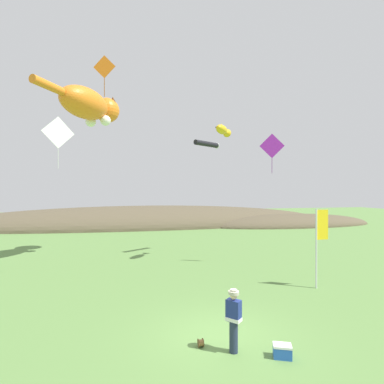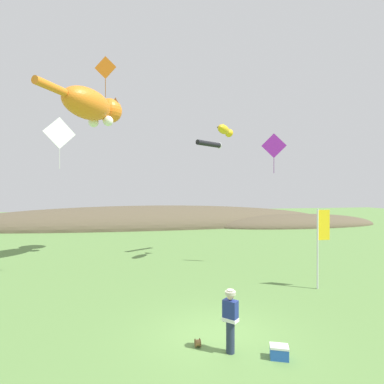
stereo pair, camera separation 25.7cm
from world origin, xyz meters
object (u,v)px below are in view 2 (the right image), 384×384
at_px(picnic_cooler, 279,352).
at_px(kite_tube_streamer, 209,144).
at_px(festival_banner_pole, 321,237).
at_px(kite_diamond_orange, 105,68).
at_px(kite_diamond_violet, 274,146).
at_px(kite_fish_windsock, 225,130).
at_px(kite_spool, 198,343).
at_px(festival_attendant, 230,319).
at_px(kite_giant_cat, 93,106).
at_px(kite_diamond_white, 60,133).

xyz_separation_m(picnic_cooler, kite_tube_streamer, (1.55, 13.01, 7.66)).
distance_m(festival_banner_pole, kite_diamond_orange, 13.09).
height_order(kite_diamond_orange, kite_diamond_violet, kite_diamond_orange).
relative_size(picnic_cooler, kite_fish_windsock, 0.29).
height_order(kite_spool, kite_diamond_violet, kite_diamond_violet).
relative_size(festival_attendant, kite_giant_cat, 0.26).
distance_m(kite_diamond_orange, kite_diamond_white, 3.98).
bearing_deg(kite_diamond_orange, kite_diamond_white, -161.27).
height_order(picnic_cooler, festival_banner_pole, festival_banner_pole).
height_order(festival_banner_pole, kite_diamond_violet, kite_diamond_violet).
bearing_deg(kite_spool, festival_attendant, -30.47).
relative_size(kite_spool, kite_diamond_violet, 0.10).
xyz_separation_m(kite_tube_streamer, kite_diamond_orange, (-6.66, -5.20, 2.72)).
bearing_deg(kite_diamond_violet, kite_tube_streamer, 125.46).
distance_m(kite_fish_windsock, kite_diamond_white, 9.73).
relative_size(picnic_cooler, kite_giant_cat, 0.09).
xyz_separation_m(festival_attendant, kite_diamond_violet, (5.63, 8.40, 6.25)).
height_order(picnic_cooler, kite_diamond_orange, kite_diamond_orange).
relative_size(picnic_cooler, kite_diamond_orange, 0.29).
bearing_deg(kite_diamond_violet, kite_diamond_white, -171.04).
height_order(kite_fish_windsock, kite_diamond_orange, kite_diamond_orange).
distance_m(kite_giant_cat, kite_diamond_orange, 5.62).
bearing_deg(festival_banner_pole, festival_attendant, -143.62).
xyz_separation_m(kite_fish_windsock, kite_diamond_white, (-8.99, -3.50, -1.21)).
relative_size(kite_giant_cat, kite_fish_windsock, 3.37).
bearing_deg(kite_giant_cat, festival_banner_pole, -37.10).
height_order(festival_banner_pole, kite_diamond_white, kite_diamond_white).
relative_size(festival_banner_pole, kite_fish_windsock, 1.85).
bearing_deg(kite_diamond_white, festival_attendant, -48.24).
distance_m(kite_fish_windsock, kite_tube_streamer, 2.45).
height_order(kite_spool, kite_tube_streamer, kite_tube_streamer).
xyz_separation_m(kite_diamond_orange, kite_diamond_violet, (9.54, 1.15, -3.36)).
bearing_deg(kite_diamond_orange, picnic_cooler, -56.79).
bearing_deg(kite_diamond_violet, festival_banner_pole, -85.99).
height_order(festival_banner_pole, kite_fish_windsock, kite_fish_windsock).
distance_m(kite_spool, kite_tube_streamer, 14.68).
height_order(kite_giant_cat, kite_tube_streamer, kite_giant_cat).
bearing_deg(festival_banner_pole, kite_diamond_white, 169.27).
bearing_deg(kite_fish_windsock, kite_tube_streamer, 98.80).
bearing_deg(festival_attendant, festival_banner_pole, 36.38).
xyz_separation_m(festival_attendant, festival_banner_pole, (5.91, 4.36, 1.47)).
bearing_deg(kite_fish_windsock, festival_attendant, -107.12).
bearing_deg(kite_fish_windsock, kite_giant_cat, 162.34).
xyz_separation_m(picnic_cooler, kite_giant_cat, (-6.34, 13.27, 9.94)).
bearing_deg(picnic_cooler, kite_tube_streamer, 83.22).
distance_m(picnic_cooler, kite_diamond_white, 12.24).
bearing_deg(kite_giant_cat, festival_attendant, -67.97).
xyz_separation_m(kite_spool, kite_diamond_orange, (-3.09, 6.77, 10.44)).
bearing_deg(kite_diamond_orange, kite_spool, -65.48).
xyz_separation_m(kite_spool, kite_diamond_white, (-5.05, 6.10, 7.04)).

